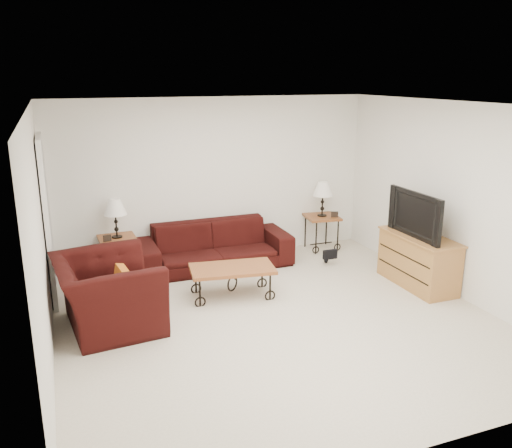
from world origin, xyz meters
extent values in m
plane|color=beige|center=(0.00, 0.00, 0.00)|extent=(5.00, 5.00, 0.00)
cube|color=white|center=(0.00, 2.50, 1.25)|extent=(5.00, 0.02, 2.50)
cube|color=white|center=(0.00, -2.50, 1.25)|extent=(5.00, 0.02, 2.50)
cube|color=white|center=(-2.50, 0.00, 1.25)|extent=(0.02, 5.00, 2.50)
cube|color=white|center=(2.50, 0.00, 1.25)|extent=(0.02, 5.00, 2.50)
plane|color=white|center=(0.00, 0.00, 2.50)|extent=(5.00, 5.00, 0.00)
cube|color=black|center=(-2.47, 1.65, 1.02)|extent=(0.08, 0.94, 2.04)
imported|color=black|center=(-0.17, 2.02, 0.33)|extent=(2.29, 0.89, 0.67)
cube|color=brown|center=(-1.56, 2.20, 0.28)|extent=(0.54, 0.54, 0.56)
cube|color=brown|center=(1.74, 2.20, 0.29)|extent=(0.59, 0.59, 0.57)
cube|color=black|center=(-1.71, 2.05, 0.61)|extent=(0.11, 0.04, 0.09)
cube|color=black|center=(1.89, 2.05, 0.62)|extent=(0.11, 0.05, 0.10)
cube|color=brown|center=(-0.27, 0.85, 0.20)|extent=(1.15, 0.73, 0.41)
imported|color=black|center=(-1.88, 0.55, 0.41)|extent=(1.22, 1.36, 0.82)
cube|color=#C76019|center=(-1.73, 0.50, 0.52)|extent=(0.13, 0.38, 0.37)
cube|color=#B07041|center=(2.23, 0.31, 0.36)|extent=(0.50, 1.19, 0.71)
imported|color=black|center=(2.21, 0.31, 1.02)|extent=(0.14, 1.07, 0.61)
ellipsoid|color=black|center=(1.48, 1.54, 0.22)|extent=(0.38, 0.32, 0.44)
camera|label=1|loc=(-2.30, -5.32, 2.81)|focal=37.35mm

